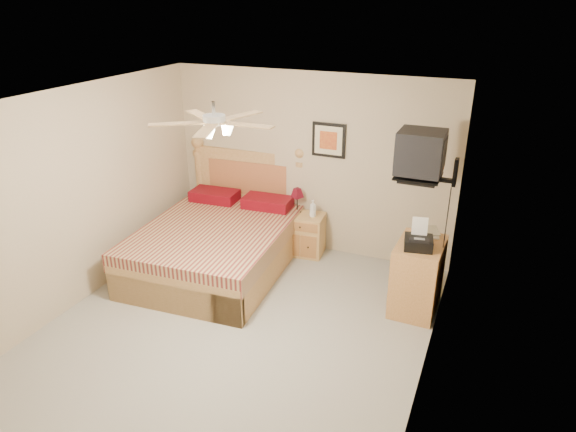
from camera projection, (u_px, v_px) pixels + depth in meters
name	position (u px, v px, depth m)	size (l,w,h in m)	color
floor	(236.00, 330.00, 5.65)	(4.50, 4.50, 0.00)	gray
ceiling	(225.00, 102.00, 4.66)	(4.00, 4.50, 0.04)	white
wall_back	(310.00, 164.00, 7.05)	(4.00, 0.04, 2.50)	tan
wall_front	(59.00, 363.00, 3.25)	(4.00, 0.04, 2.50)	tan
wall_left	(77.00, 198.00, 5.87)	(0.04, 4.50, 2.50)	tan
wall_right	(434.00, 264.00, 4.44)	(0.04, 4.50, 2.50)	tan
bed	(214.00, 218.00, 6.62)	(1.74, 2.28, 1.48)	#A67B41
nightstand	(304.00, 234.00, 7.22)	(0.54, 0.40, 0.58)	tan
table_lamp	(297.00, 200.00, 7.14)	(0.19, 0.19, 0.35)	#5A0B19
lotion_bottle	(313.00, 208.00, 7.02)	(0.09, 0.09, 0.24)	silver
framed_picture	(329.00, 140.00, 6.79)	(0.46, 0.04, 0.46)	black
dresser	(417.00, 276.00, 5.88)	(0.50, 0.72, 0.85)	#A86E33
fax_machine	(419.00, 235.00, 5.55)	(0.30, 0.32, 0.32)	black
magazine_lower	(421.00, 234.00, 5.92)	(0.19, 0.26, 0.02)	beige
magazine_upper	(421.00, 230.00, 5.94)	(0.20, 0.27, 0.02)	gray
wall_tv	(435.00, 157.00, 5.44)	(0.56, 0.46, 0.58)	black
ceiling_fan	(214.00, 122.00, 4.54)	(1.14, 1.14, 0.28)	silver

